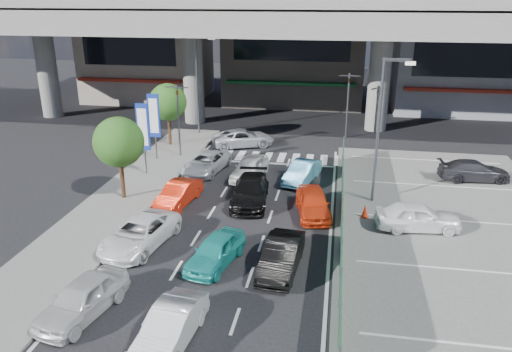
% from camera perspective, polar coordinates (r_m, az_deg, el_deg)
% --- Properties ---
extents(ground, '(120.00, 120.00, 0.00)m').
position_cam_1_polar(ground, '(24.04, -3.20, -7.41)').
color(ground, black).
rests_on(ground, ground).
extents(parking_lot, '(12.00, 28.00, 0.06)m').
position_cam_1_polar(parking_lot, '(26.04, 22.39, -6.68)').
color(parking_lot, '#595957').
rests_on(parking_lot, ground).
extents(sidewalk_left, '(4.00, 30.00, 0.12)m').
position_cam_1_polar(sidewalk_left, '(29.59, -14.82, -2.44)').
color(sidewalk_left, '#595957').
rests_on(sidewalk_left, ground).
extents(fence_run, '(0.16, 22.00, 1.80)m').
position_cam_1_polar(fence_run, '(24.03, 9.78, -5.31)').
color(fence_run, '#1B502E').
rests_on(fence_run, ground).
extents(expressway, '(64.00, 14.00, 10.75)m').
position_cam_1_polar(expressway, '(43.05, 3.28, 17.13)').
color(expressway, slate).
rests_on(expressway, ground).
extents(building_west, '(12.00, 10.90, 13.00)m').
position_cam_1_polar(building_west, '(56.85, -12.37, 15.21)').
color(building_west, gray).
rests_on(building_west, ground).
extents(building_center, '(14.00, 10.90, 15.00)m').
position_cam_1_polar(building_center, '(54.02, 4.64, 16.41)').
color(building_center, gray).
rests_on(building_center, ground).
extents(building_east, '(12.00, 10.90, 12.00)m').
position_cam_1_polar(building_east, '(54.09, 22.11, 13.44)').
color(building_east, gray).
rests_on(building_east, ground).
extents(traffic_light_left, '(1.60, 1.24, 5.20)m').
position_cam_1_polar(traffic_light_left, '(35.28, -8.95, 8.27)').
color(traffic_light_left, '#595B60').
rests_on(traffic_light_left, ground).
extents(traffic_light_right, '(1.60, 1.24, 5.20)m').
position_cam_1_polar(traffic_light_right, '(40.37, 10.53, 9.70)').
color(traffic_light_right, '#595B60').
rests_on(traffic_light_right, ground).
extents(street_lamp_right, '(1.65, 0.22, 8.00)m').
position_cam_1_polar(street_lamp_right, '(27.57, 14.26, 6.28)').
color(street_lamp_right, '#595B60').
rests_on(street_lamp_right, ground).
extents(street_lamp_left, '(1.65, 0.22, 8.00)m').
position_cam_1_polar(street_lamp_left, '(40.80, -6.53, 11.21)').
color(street_lamp_left, '#595B60').
rests_on(street_lamp_left, ground).
extents(signboard_near, '(0.80, 0.14, 4.70)m').
position_cam_1_polar(signboard_near, '(32.18, -12.78, 5.24)').
color(signboard_near, '#595B60').
rests_on(signboard_near, ground).
extents(signboard_far, '(0.80, 0.14, 4.70)m').
position_cam_1_polar(signboard_far, '(35.02, -11.57, 6.55)').
color(signboard_far, '#595B60').
rests_on(signboard_far, ground).
extents(tree_near, '(2.80, 2.80, 4.80)m').
position_cam_1_polar(tree_near, '(28.50, -15.42, 3.74)').
color(tree_near, '#382314').
rests_on(tree_near, ground).
extents(tree_far, '(2.80, 2.80, 4.80)m').
position_cam_1_polar(tree_far, '(38.22, -10.04, 8.30)').
color(tree_far, '#382314').
rests_on(tree_far, ground).
extents(van_white_back_left, '(2.49, 4.31, 1.38)m').
position_cam_1_polar(van_white_back_left, '(19.74, -19.22, -13.07)').
color(van_white_back_left, silver).
rests_on(van_white_back_left, ground).
extents(hatch_white_back_mid, '(1.75, 4.03, 1.29)m').
position_cam_1_polar(hatch_white_back_mid, '(17.67, -9.78, -16.66)').
color(hatch_white_back_mid, silver).
rests_on(hatch_white_back_mid, ground).
extents(sedan_white_mid_left, '(2.98, 5.04, 1.32)m').
position_cam_1_polar(sedan_white_mid_left, '(23.86, -13.14, -6.41)').
color(sedan_white_mid_left, white).
rests_on(sedan_white_mid_left, ground).
extents(taxi_teal_mid, '(2.35, 4.03, 1.29)m').
position_cam_1_polar(taxi_teal_mid, '(21.87, -4.66, -8.54)').
color(taxi_teal_mid, teal).
rests_on(taxi_teal_mid, ground).
extents(hatch_black_mid_right, '(1.73, 4.19, 1.35)m').
position_cam_1_polar(hatch_black_mid_right, '(21.40, 2.91, -9.11)').
color(hatch_black_mid_right, black).
rests_on(hatch_black_mid_right, ground).
extents(taxi_orange_left, '(1.88, 3.99, 1.26)m').
position_cam_1_polar(taxi_orange_left, '(28.01, -8.85, -2.03)').
color(taxi_orange_left, red).
rests_on(taxi_orange_left, ground).
extents(sedan_black_mid, '(2.33, 4.90, 1.38)m').
position_cam_1_polar(sedan_black_mid, '(27.86, -0.68, -1.77)').
color(sedan_black_mid, black).
rests_on(sedan_black_mid, ground).
extents(taxi_orange_right, '(2.35, 4.28, 1.38)m').
position_cam_1_polar(taxi_orange_right, '(26.54, 6.56, -3.07)').
color(taxi_orange_right, red).
rests_on(taxi_orange_right, ground).
extents(wagon_silver_front_left, '(2.81, 4.75, 1.24)m').
position_cam_1_polar(wagon_silver_front_left, '(32.85, -5.71, 1.50)').
color(wagon_silver_front_left, '#B6B9BF').
rests_on(wagon_silver_front_left, ground).
extents(sedan_white_front_mid, '(2.26, 4.26, 1.38)m').
position_cam_1_polar(sedan_white_front_mid, '(31.57, -0.71, 0.95)').
color(sedan_white_front_mid, silver).
rests_on(sedan_white_front_mid, ground).
extents(kei_truck_front_right, '(2.30, 4.08, 1.27)m').
position_cam_1_polar(kei_truck_front_right, '(31.12, 5.31, 0.46)').
color(kei_truck_front_right, '#4C95BE').
rests_on(kei_truck_front_right, ground).
extents(crossing_wagon_silver, '(5.16, 3.81, 1.30)m').
position_cam_1_polar(crossing_wagon_silver, '(38.17, -1.50, 4.35)').
color(crossing_wagon_silver, '#B5B6BE').
rests_on(crossing_wagon_silver, ground).
extents(parked_sedan_white, '(4.28, 2.09, 1.41)m').
position_cam_1_polar(parked_sedan_white, '(25.93, 18.02, -4.42)').
color(parked_sedan_white, white).
rests_on(parked_sedan_white, parking_lot).
extents(parked_sedan_dgrey, '(4.47, 2.22, 1.25)m').
position_cam_1_polar(parked_sedan_dgrey, '(33.93, 23.65, 0.57)').
color(parked_sedan_dgrey, '#2F2D33').
rests_on(parked_sedan_dgrey, parking_lot).
extents(traffic_cone, '(0.40, 0.40, 0.72)m').
position_cam_1_polar(traffic_cone, '(26.70, 12.34, -3.92)').
color(traffic_cone, red).
rests_on(traffic_cone, parking_lot).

